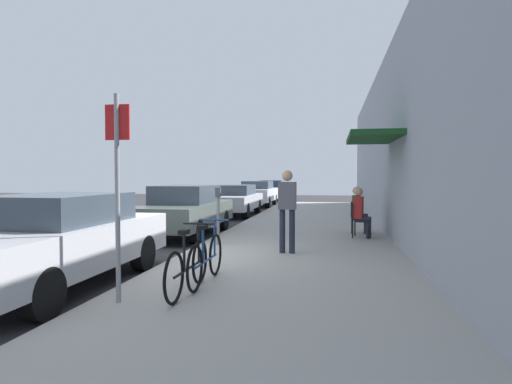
% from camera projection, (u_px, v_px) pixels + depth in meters
% --- Properties ---
extents(ground_plane, '(60.00, 60.00, 0.00)m').
position_uv_depth(ground_plane, '(180.00, 260.00, 8.77)').
color(ground_plane, '#2D2D30').
extents(sidewalk_slab, '(4.50, 32.00, 0.12)m').
position_uv_depth(sidewalk_slab, '(299.00, 244.00, 10.35)').
color(sidewalk_slab, '#9E9B93').
rests_on(sidewalk_slab, ground_plane).
extents(building_facade, '(1.40, 32.00, 5.15)m').
position_uv_depth(building_facade, '(404.00, 138.00, 9.84)').
color(building_facade, '#999EA8').
rests_on(building_facade, ground_plane).
extents(parked_car_0, '(1.80, 4.40, 1.42)m').
position_uv_depth(parked_car_0, '(56.00, 239.00, 6.55)').
color(parked_car_0, '#B7B7BC').
rests_on(parked_car_0, ground_plane).
extents(parked_car_1, '(1.80, 4.40, 1.43)m').
position_uv_depth(parked_car_1, '(184.00, 210.00, 12.27)').
color(parked_car_1, '#47514C').
rests_on(parked_car_1, ground_plane).
extents(parked_car_2, '(1.80, 4.40, 1.32)m').
position_uv_depth(parked_car_2, '(234.00, 199.00, 18.49)').
color(parked_car_2, '#B7B7BC').
rests_on(parked_car_2, ground_plane).
extents(parked_car_3, '(1.80, 4.40, 1.41)m').
position_uv_depth(parked_car_3, '(257.00, 193.00, 24.26)').
color(parked_car_3, silver).
rests_on(parked_car_3, ground_plane).
extents(parked_car_4, '(1.80, 4.40, 1.40)m').
position_uv_depth(parked_car_4, '(272.00, 190.00, 30.10)').
color(parked_car_4, navy).
rests_on(parked_car_4, ground_plane).
extents(parking_meter, '(0.12, 0.10, 1.32)m').
position_uv_depth(parking_meter, '(218.00, 211.00, 9.94)').
color(parking_meter, slate).
rests_on(parking_meter, sidewalk_slab).
extents(street_sign, '(0.32, 0.06, 2.60)m').
position_uv_depth(street_sign, '(117.00, 181.00, 5.37)').
color(street_sign, gray).
rests_on(street_sign, sidewalk_slab).
extents(bicycle_0, '(0.46, 1.71, 0.90)m').
position_uv_depth(bicycle_0, '(188.00, 267.00, 5.82)').
color(bicycle_0, black).
rests_on(bicycle_0, sidewalk_slab).
extents(bicycle_1, '(0.46, 1.71, 0.90)m').
position_uv_depth(bicycle_1, '(206.00, 259.00, 6.37)').
color(bicycle_1, black).
rests_on(bicycle_1, sidewalk_slab).
extents(cafe_chair_0, '(0.52, 0.52, 0.87)m').
position_uv_depth(cafe_chair_0, '(358.00, 218.00, 11.08)').
color(cafe_chair_0, black).
rests_on(cafe_chair_0, sidewalk_slab).
extents(seated_patron_0, '(0.48, 0.43, 1.29)m').
position_uv_depth(seated_patron_0, '(361.00, 211.00, 11.05)').
color(seated_patron_0, '#232838').
rests_on(seated_patron_0, sidewalk_slab).
extents(cafe_chair_1, '(0.48, 0.48, 0.87)m').
position_uv_depth(cafe_chair_1, '(356.00, 215.00, 11.94)').
color(cafe_chair_1, black).
rests_on(cafe_chair_1, sidewalk_slab).
extents(seated_patron_1, '(0.45, 0.39, 1.29)m').
position_uv_depth(seated_patron_1, '(359.00, 208.00, 11.91)').
color(seated_patron_1, '#232838').
rests_on(seated_patron_1, sidewalk_slab).
extents(pedestrian_standing, '(0.36, 0.22, 1.70)m').
position_uv_depth(pedestrian_standing, '(287.00, 204.00, 8.83)').
color(pedestrian_standing, '#232838').
rests_on(pedestrian_standing, sidewalk_slab).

